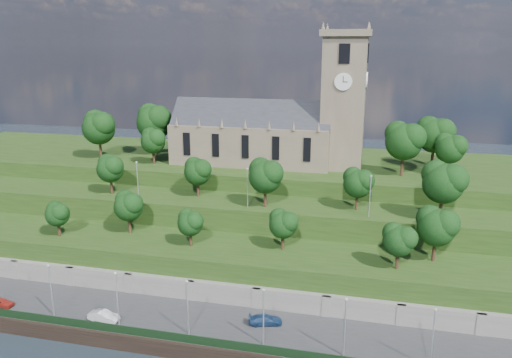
% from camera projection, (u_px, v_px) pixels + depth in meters
% --- Properties ---
extents(promenade, '(160.00, 12.00, 2.00)m').
position_uv_depth(promenade, '(212.00, 328.00, 68.32)').
color(promenade, '#2D2D30').
rests_on(promenade, ground).
extents(quay_wall, '(160.00, 0.50, 2.20)m').
position_uv_depth(quay_wall, '(197.00, 354.00, 62.62)').
color(quay_wall, black).
rests_on(quay_wall, ground).
extents(fence, '(160.00, 0.10, 1.20)m').
position_uv_depth(fence, '(198.00, 340.00, 62.83)').
color(fence, black).
rests_on(fence, promenade).
extents(retaining_wall, '(160.00, 2.10, 5.00)m').
position_uv_depth(retaining_wall, '(224.00, 298.00, 73.53)').
color(retaining_wall, slate).
rests_on(retaining_wall, ground).
extents(embankment_lower, '(160.00, 12.00, 8.00)m').
position_uv_depth(embankment_lower, '(235.00, 271.00, 78.79)').
color(embankment_lower, '#203913').
rests_on(embankment_lower, ground).
extents(embankment_upper, '(160.00, 10.00, 12.00)m').
position_uv_depth(embankment_upper, '(252.00, 234.00, 88.59)').
color(embankment_upper, '#203913').
rests_on(embankment_upper, ground).
extents(hilltop, '(160.00, 32.00, 15.00)m').
position_uv_depth(hilltop, '(275.00, 193.00, 107.91)').
color(hilltop, '#203913').
rests_on(hilltop, ground).
extents(church, '(38.60, 12.35, 27.60)m').
position_uv_depth(church, '(276.00, 127.00, 100.01)').
color(church, brown).
rests_on(church, hilltop).
extents(trees_lower, '(64.39, 8.99, 8.25)m').
position_uv_depth(trees_lower, '(273.00, 220.00, 75.65)').
color(trees_lower, '#311E13').
rests_on(trees_lower, embankment_lower).
extents(trees_upper, '(63.39, 8.54, 9.38)m').
position_uv_depth(trees_upper, '(296.00, 175.00, 82.77)').
color(trees_upper, '#311E13').
rests_on(trees_upper, embankment_upper).
extents(trees_hilltop, '(76.84, 15.83, 11.21)m').
position_uv_depth(trees_hilltop, '(261.00, 131.00, 99.99)').
color(trees_hilltop, '#311E13').
rests_on(trees_hilltop, hilltop).
extents(lamp_posts_promenade, '(60.36, 0.36, 7.78)m').
position_uv_depth(lamp_posts_promenade, '(188.00, 303.00, 64.04)').
color(lamp_posts_promenade, '#B2B2B7').
rests_on(lamp_posts_promenade, promenade).
extents(lamp_posts_upper, '(40.36, 0.36, 6.89)m').
position_uv_depth(lamp_posts_upper, '(248.00, 184.00, 83.14)').
color(lamp_posts_upper, '#B2B2B7').
rests_on(lamp_posts_upper, embankment_upper).
extents(car_left, '(3.58, 1.45, 1.22)m').
position_uv_depth(car_left, '(2.00, 302.00, 71.98)').
color(car_left, maroon).
rests_on(car_left, promenade).
extents(car_middle, '(4.43, 1.79, 1.43)m').
position_uv_depth(car_middle, '(104.00, 316.00, 68.20)').
color(car_middle, silver).
rests_on(car_middle, promenade).
extents(car_right, '(4.87, 3.01, 1.32)m').
position_uv_depth(car_right, '(265.00, 320.00, 67.40)').
color(car_right, navy).
rests_on(car_right, promenade).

